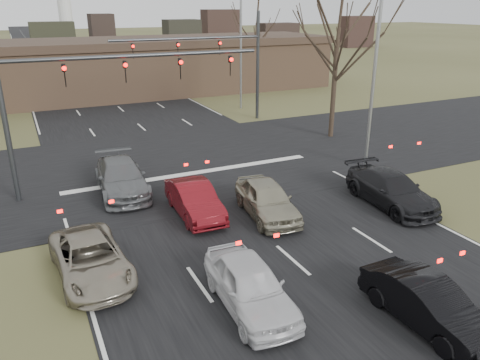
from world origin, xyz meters
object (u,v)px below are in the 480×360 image
object	(u,v)px
building	(124,67)
car_white_sedan	(250,285)
car_black_hatch	(428,304)
car_silver_ahead	(267,199)
car_silver_suv	(91,259)
mast_arm_far	(224,54)
car_grey_ahead	(121,177)
streetlight_right_near	(373,64)
car_charcoal_sedan	(391,189)
car_red_ahead	(194,200)
streetlight_right_far	(239,41)
mast_arm_near	(80,84)

from	to	relation	value
building	car_white_sedan	distance (m)	37.04
car_black_hatch	car_silver_ahead	size ratio (longest dim) A/B	0.93
car_silver_suv	building	bearing A→B (deg)	72.29
car_black_hatch	car_silver_suv	bearing A→B (deg)	138.78
mast_arm_far	car_silver_suv	xyz separation A→B (m)	(-12.68, -18.00, -4.38)
car_white_sedan	car_grey_ahead	xyz separation A→B (m)	(-1.45, 10.66, 0.04)
streetlight_right_near	car_black_hatch	xyz separation A→B (m)	(-7.30, -11.58, -4.91)
car_charcoal_sedan	car_silver_ahead	bearing A→B (deg)	170.96
car_silver_suv	car_silver_ahead	bearing A→B (deg)	9.33
mast_arm_far	car_grey_ahead	world-z (taller)	mast_arm_far
car_white_sedan	car_silver_ahead	size ratio (longest dim) A/B	0.97
car_red_ahead	car_white_sedan	bearing A→B (deg)	-94.54
streetlight_right_far	car_white_sedan	size ratio (longest dim) A/B	2.33
mast_arm_near	car_silver_suv	xyz separation A→B (m)	(-1.27, -8.00, -4.43)
car_black_hatch	car_red_ahead	distance (m)	10.18
car_silver_suv	car_red_ahead	distance (m)	5.63
car_grey_ahead	car_silver_ahead	distance (m)	7.24
mast_arm_far	car_charcoal_sedan	xyz separation A→B (m)	(0.32, -17.69, -4.28)
streetlight_right_far	car_silver_ahead	xyz separation A→B (m)	(-8.36, -20.33, -4.83)
car_charcoal_sedan	car_silver_ahead	xyz separation A→B (m)	(-5.54, 1.36, 0.02)
streetlight_right_near	car_black_hatch	size ratio (longest dim) A/B	2.43
building	mast_arm_far	world-z (taller)	mast_arm_far
mast_arm_far	car_black_hatch	xyz separation A→B (m)	(-4.66, -24.58, -4.34)
streetlight_right_near	car_red_ahead	size ratio (longest dim) A/B	2.34
car_grey_ahead	car_silver_ahead	size ratio (longest dim) A/B	1.19
building	car_white_sedan	size ratio (longest dim) A/B	9.90
building	car_silver_ahead	distance (m)	31.40
car_silver_ahead	car_grey_ahead	bearing A→B (deg)	141.17
mast_arm_far	streetlight_right_near	distance (m)	13.28
mast_arm_near	car_white_sedan	distance (m)	12.78
building	mast_arm_far	xyz separation A→B (m)	(4.18, -15.00, 2.35)
mast_arm_near	car_red_ahead	distance (m)	7.45
streetlight_right_near	car_silver_ahead	distance (m)	9.81
car_white_sedan	car_red_ahead	world-z (taller)	car_white_sedan
car_silver_suv	car_white_sedan	xyz separation A→B (m)	(3.95, -3.72, 0.09)
car_silver_ahead	streetlight_right_far	bearing A→B (deg)	75.59
car_black_hatch	mast_arm_far	bearing A→B (deg)	77.42
car_white_sedan	car_silver_ahead	bearing A→B (deg)	59.88
mast_arm_near	car_grey_ahead	distance (m)	4.60
mast_arm_far	car_silver_ahead	bearing A→B (deg)	-107.74
car_silver_suv	car_charcoal_sedan	world-z (taller)	car_charcoal_sedan
streetlight_right_near	car_silver_suv	xyz separation A→B (m)	(-15.32, -5.00, -4.94)
streetlight_right_near	mast_arm_far	bearing A→B (deg)	101.47
car_white_sedan	car_red_ahead	xyz separation A→B (m)	(0.78, 6.76, -0.03)
car_white_sedan	car_red_ahead	distance (m)	6.81
mast_arm_near	building	bearing A→B (deg)	73.87
car_silver_suv	car_red_ahead	size ratio (longest dim) A/B	1.08
car_grey_ahead	streetlight_right_near	bearing A→B (deg)	-4.67
building	streetlight_right_far	bearing A→B (deg)	-56.35
building	car_charcoal_sedan	bearing A→B (deg)	-82.16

